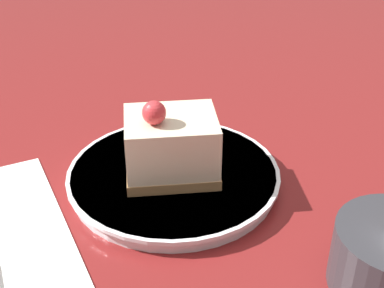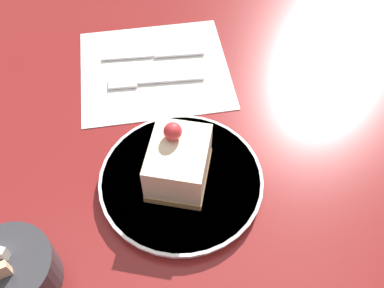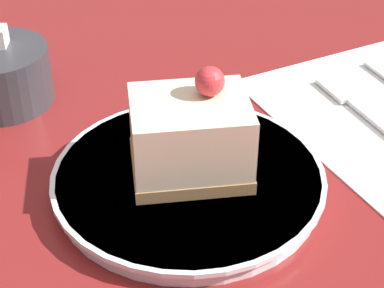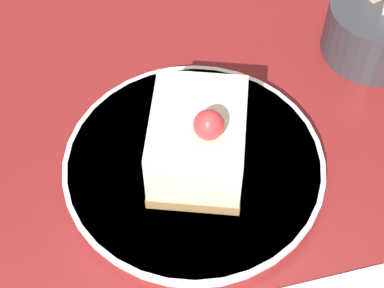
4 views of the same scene
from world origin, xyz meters
TOP-DOWN VIEW (x-y plane):
  - ground_plane at (0.00, 0.00)m, footprint 4.00×4.00m
  - plate at (0.03, 0.02)m, footprint 0.21×0.21m
  - cake_slice at (0.03, 0.03)m, footprint 0.11×0.10m

SIDE VIEW (x-z plane):
  - ground_plane at x=0.00m, z-range 0.00..0.00m
  - plate at x=0.03m, z-range 0.00..0.02m
  - cake_slice at x=0.03m, z-range 0.01..0.09m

